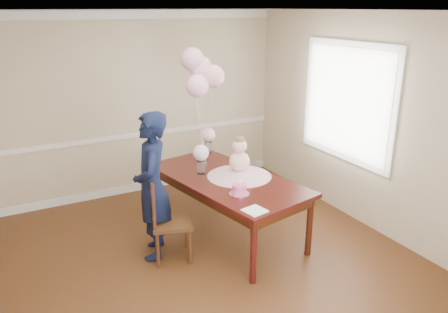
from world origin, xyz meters
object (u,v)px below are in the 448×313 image
(birthday_cake, at_px, (239,189))
(woman, at_px, (152,186))
(dining_chair_seat, at_px, (172,222))
(dining_table_top, at_px, (227,180))

(birthday_cake, height_order, woman, woman)
(dining_chair_seat, relative_size, woman, 0.25)
(birthday_cake, xyz_separation_m, woman, (-0.83, 0.51, 0.01))
(dining_chair_seat, xyz_separation_m, woman, (-0.15, 0.17, 0.40))
(dining_table_top, height_order, birthday_cake, birthday_cake)
(dining_table_top, xyz_separation_m, dining_chair_seat, (-0.79, -0.16, -0.31))
(woman, bearing_deg, dining_chair_seat, 62.39)
(dining_table_top, bearing_deg, dining_chair_seat, -179.61)
(birthday_cake, bearing_deg, dining_chair_seat, 153.63)
(dining_chair_seat, bearing_deg, birthday_cake, -9.17)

